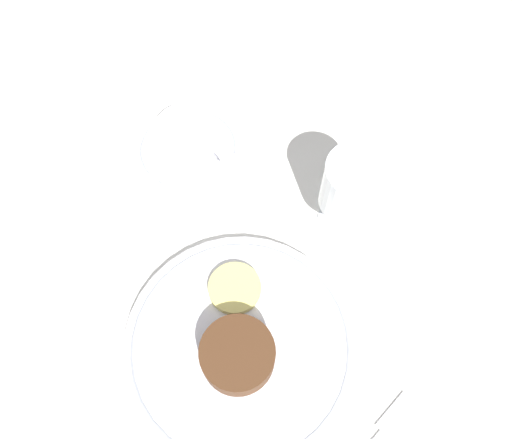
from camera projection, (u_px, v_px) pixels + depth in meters
name	position (u px, v px, depth m)	size (l,w,h in m)	color
ground_plane	(258.00, 335.00, 0.59)	(3.00, 3.00, 0.00)	white
dinner_plate	(240.00, 344.00, 0.58)	(0.27, 0.27, 0.01)	white
saucer	(188.00, 149.00, 0.70)	(0.15, 0.15, 0.01)	white
coffee_cup	(187.00, 138.00, 0.67)	(0.11, 0.08, 0.05)	white
spoon	(211.00, 166.00, 0.68)	(0.06, 0.10, 0.00)	silver
wine_glass	(354.00, 188.00, 0.58)	(0.08, 0.08, 0.13)	silver
dessert_cake	(234.00, 353.00, 0.55)	(0.08, 0.08, 0.04)	#4C2D19
pineapple_slice	(235.00, 288.00, 0.60)	(0.06, 0.06, 0.01)	#EFE075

